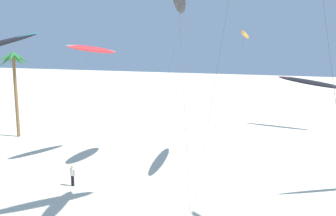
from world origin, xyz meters
The scene contains 6 objects.
palm_tree_1 centered at (-22.31, 38.28, 8.44)m, with size 3.73×3.88×10.36m.
flying_kite_1 centered at (5.42, 36.74, 12.02)m, with size 2.48×11.49×12.58m.
flying_kite_8 centered at (10.83, 56.57, 6.27)m, with size 8.66×9.63×7.24m.
flying_kite_9 centered at (-8.63, 34.51, 10.74)m, with size 3.95×12.74×11.46m.
flying_kite_10 centered at (3.83, 24.55, 13.52)m, with size 4.56×9.27×14.29m.
person_far_watcher centered at (-6.15, 27.29, 0.94)m, with size 0.51×0.24×1.70m.
Camera 1 is at (11.20, 4.50, 10.98)m, focal length 38.90 mm.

